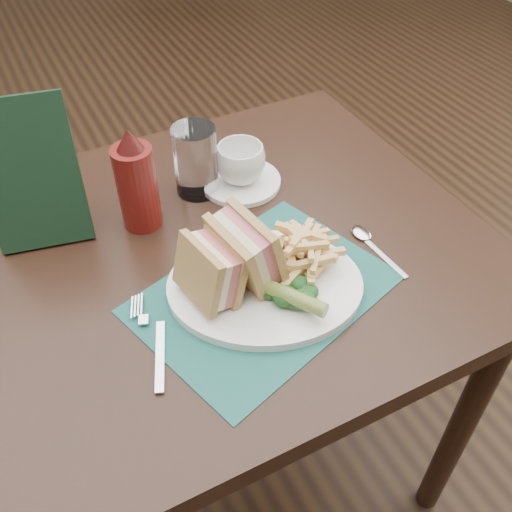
{
  "coord_description": "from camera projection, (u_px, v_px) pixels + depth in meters",
  "views": [
    {
      "loc": [
        -0.25,
        -1.15,
        1.4
      ],
      "look_at": [
        0.03,
        -0.6,
        0.8
      ],
      "focal_mm": 40.0,
      "sensor_mm": 36.0,
      "label": 1
    }
  ],
  "objects": [
    {
      "name": "floor",
      "position": [
        161.0,
        324.0,
        1.79
      ],
      "size": [
        7.0,
        7.0,
        0.0
      ],
      "primitive_type": "plane",
      "color": "black",
      "rests_on": "ground"
    },
    {
      "name": "table_main",
      "position": [
        222.0,
        375.0,
        1.21
      ],
      "size": [
        0.9,
        0.75,
        0.75
      ],
      "primitive_type": null,
      "color": "black",
      "rests_on": "ground"
    },
    {
      "name": "placemat",
      "position": [
        263.0,
        293.0,
        0.87
      ],
      "size": [
        0.44,
        0.37,
        0.0
      ],
      "primitive_type": "cube",
      "rotation": [
        0.0,
        0.0,
        0.31
      ],
      "color": "#1A534D",
      "rests_on": "table_main"
    },
    {
      "name": "plate",
      "position": [
        265.0,
        286.0,
        0.87
      ],
      "size": [
        0.37,
        0.34,
        0.01
      ],
      "primitive_type": null,
      "rotation": [
        0.0,
        0.0,
        -0.41
      ],
      "color": "white",
      "rests_on": "placemat"
    },
    {
      "name": "sandwich_half_a",
      "position": [
        198.0,
        276.0,
        0.81
      ],
      "size": [
        0.09,
        0.11,
        0.1
      ],
      "primitive_type": null,
      "rotation": [
        0.0,
        0.24,
        0.18
      ],
      "color": "tan",
      "rests_on": "plate"
    },
    {
      "name": "sandwich_half_b",
      "position": [
        235.0,
        255.0,
        0.83
      ],
      "size": [
        0.1,
        0.12,
        0.11
      ],
      "primitive_type": null,
      "rotation": [
        0.0,
        -0.24,
        0.15
      ],
      "color": "tan",
      "rests_on": "plate"
    },
    {
      "name": "kale_garnish",
      "position": [
        287.0,
        295.0,
        0.83
      ],
      "size": [
        0.11,
        0.08,
        0.03
      ],
      "primitive_type": null,
      "color": "#133616",
      "rests_on": "plate"
    },
    {
      "name": "pickle_spear",
      "position": [
        288.0,
        295.0,
        0.82
      ],
      "size": [
        0.08,
        0.11,
        0.03
      ],
      "primitive_type": "cylinder",
      "rotation": [
        1.54,
        0.0,
        0.54
      ],
      "color": "#5D712B",
      "rests_on": "plate"
    },
    {
      "name": "fries_pile",
      "position": [
        300.0,
        247.0,
        0.88
      ],
      "size": [
        0.18,
        0.2,
        0.06
      ],
      "primitive_type": null,
      "color": "#DEB66F",
      "rests_on": "plate"
    },
    {
      "name": "fork",
      "position": [
        152.0,
        338.0,
        0.8
      ],
      "size": [
        0.09,
        0.17,
        0.01
      ],
      "primitive_type": null,
      "rotation": [
        0.0,
        0.0,
        -0.37
      ],
      "color": "silver",
      "rests_on": "placemat"
    },
    {
      "name": "spoon",
      "position": [
        377.0,
        248.0,
        0.94
      ],
      "size": [
        0.04,
        0.15,
        0.01
      ],
      "primitive_type": null,
      "rotation": [
        0.0,
        0.0,
        0.06
      ],
      "color": "silver",
      "rests_on": "table_main"
    },
    {
      "name": "saucer",
      "position": [
        241.0,
        181.0,
        1.07
      ],
      "size": [
        0.18,
        0.18,
        0.01
      ],
      "primitive_type": "cylinder",
      "rotation": [
        0.0,
        0.0,
        -0.26
      ],
      "color": "white",
      "rests_on": "table_main"
    },
    {
      "name": "coffee_cup",
      "position": [
        240.0,
        163.0,
        1.04
      ],
      "size": [
        0.13,
        0.13,
        0.07
      ],
      "primitive_type": "imported",
      "rotation": [
        0.0,
        0.0,
        0.99
      ],
      "color": "white",
      "rests_on": "saucer"
    },
    {
      "name": "drinking_glass",
      "position": [
        196.0,
        161.0,
        1.02
      ],
      "size": [
        0.1,
        0.1,
        0.13
      ],
      "primitive_type": "cylinder",
      "rotation": [
        0.0,
        0.0,
        -0.35
      ],
      "color": "silver",
      "rests_on": "table_main"
    },
    {
      "name": "ketchup_bottle",
      "position": [
        136.0,
        179.0,
        0.93
      ],
      "size": [
        0.09,
        0.09,
        0.19
      ],
      "primitive_type": null,
      "rotation": [
        0.0,
        0.0,
        0.39
      ],
      "color": "#54110E",
      "rests_on": "table_main"
    },
    {
      "name": "check_presenter",
      "position": [
        31.0,
        175.0,
        0.9
      ],
      "size": [
        0.16,
        0.12,
        0.24
      ],
      "primitive_type": "cube",
      "rotation": [
        -0.31,
        0.0,
        -0.19
      ],
      "color": "black",
      "rests_on": "table_main"
    }
  ]
}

